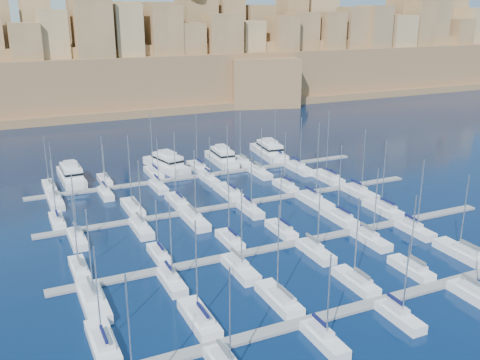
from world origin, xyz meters
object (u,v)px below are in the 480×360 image
sailboat_2 (279,299)px  motor_yacht_d (269,150)px  motor_yacht_a (71,175)px  motor_yacht_b (167,163)px  sailboat_0 (103,343)px  motor_yacht_c (222,157)px  sailboat_4 (411,269)px

sailboat_2 → motor_yacht_d: sailboat_2 is taller
sailboat_2 → motor_yacht_a: size_ratio=0.93×
motor_yacht_b → sailboat_0: bearing=-113.3°
motor_yacht_b → motor_yacht_c: 15.02m
sailboat_4 → motor_yacht_c: 69.64m
sailboat_2 → motor_yacht_a: sailboat_2 is taller
sailboat_0 → motor_yacht_b: (30.03, 69.72, 0.98)m
motor_yacht_c → motor_yacht_a: bearing=179.2°
sailboat_4 → motor_yacht_c: size_ratio=0.86×
sailboat_0 → motor_yacht_c: sailboat_0 is taller
motor_yacht_d → motor_yacht_c: bearing=-176.1°
motor_yacht_b → motor_yacht_d: size_ratio=0.98×
sailboat_4 → motor_yacht_d: size_ratio=0.75×
sailboat_0 → sailboat_2: 24.41m
sailboat_4 → motor_yacht_b: bearing=104.0°
sailboat_0 → sailboat_4: (47.60, -0.59, -0.02)m
motor_yacht_b → motor_yacht_d: bearing=0.5°
motor_yacht_a → motor_yacht_b: bearing=0.5°
motor_yacht_d → sailboat_4: bearing=-99.8°
sailboat_2 → motor_yacht_d: 78.38m
sailboat_0 → motor_yacht_c: 82.40m
sailboat_2 → motor_yacht_b: (5.62, 69.69, 0.97)m
sailboat_4 → motor_yacht_b: 72.49m
sailboat_4 → motor_yacht_c: sailboat_4 is taller
motor_yacht_b → sailboat_2: bearing=-94.6°
sailboat_0 → sailboat_4: size_ratio=1.05×
motor_yacht_d → sailboat_0: bearing=-130.5°
motor_yacht_d → motor_yacht_b: bearing=-179.5°
motor_yacht_b → sailboat_4: bearing=-76.0°
motor_yacht_b → motor_yacht_c: (15.01, -0.73, -0.00)m
motor_yacht_d → motor_yacht_a: bearing=-179.5°
sailboat_2 → motor_yacht_c: (20.63, 68.95, 0.97)m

